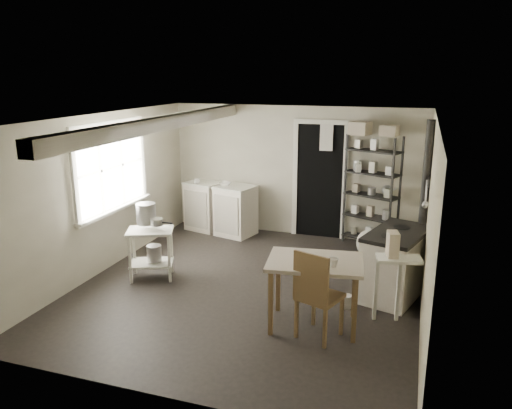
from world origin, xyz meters
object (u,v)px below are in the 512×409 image
(work_table, at_px, (314,295))
(base_cabinets, at_px, (220,207))
(chair, at_px, (320,296))
(prep_table, at_px, (151,251))
(stockpot, at_px, (146,214))
(shelf_rack, at_px, (372,190))
(stove, at_px, (396,263))
(flour_sack, at_px, (368,242))

(work_table, bearing_deg, base_cabinets, 128.76)
(base_cabinets, xyz_separation_m, chair, (2.47, -3.17, 0.02))
(base_cabinets, bearing_deg, prep_table, -78.76)
(prep_table, height_order, chair, chair)
(prep_table, bearing_deg, base_cabinets, 87.01)
(base_cabinets, bearing_deg, chair, -37.77)
(prep_table, relative_size, stockpot, 2.44)
(shelf_rack, xyz_separation_m, chair, (-0.20, -3.29, -0.46))
(stove, bearing_deg, flour_sack, 126.64)
(base_cabinets, relative_size, chair, 1.33)
(prep_table, relative_size, stove, 0.64)
(shelf_rack, height_order, flour_sack, shelf_rack)
(base_cabinets, relative_size, shelf_rack, 0.73)
(stove, relative_size, chair, 1.08)
(shelf_rack, relative_size, work_table, 1.76)
(stove, height_order, chair, chair)
(stockpot, height_order, chair, stockpot)
(stove, distance_m, chair, 1.56)
(stove, distance_m, work_table, 1.43)
(prep_table, bearing_deg, flour_sack, 33.23)
(base_cabinets, relative_size, work_table, 1.29)
(shelf_rack, height_order, chair, shelf_rack)
(stockpot, xyz_separation_m, base_cabinets, (0.18, 2.26, -0.48))
(work_table, relative_size, flour_sack, 2.50)
(stockpot, xyz_separation_m, work_table, (2.55, -0.68, -0.56))
(shelf_rack, relative_size, flour_sack, 4.40)
(shelf_rack, xyz_separation_m, work_table, (-0.31, -3.07, -0.57))
(prep_table, relative_size, chair, 0.69)
(work_table, relative_size, chair, 1.03)
(work_table, bearing_deg, shelf_rack, 84.19)
(prep_table, bearing_deg, stove, 8.58)
(chair, bearing_deg, flour_sack, 104.81)
(prep_table, relative_size, work_table, 0.68)
(stockpot, bearing_deg, flour_sack, 32.20)
(prep_table, xyz_separation_m, base_cabinets, (0.12, 2.30, 0.06))
(prep_table, bearing_deg, work_table, -14.65)
(base_cabinets, relative_size, stove, 1.23)
(shelf_rack, height_order, stove, shelf_rack)
(work_table, height_order, flour_sack, work_table)
(stockpot, distance_m, chair, 2.84)
(stockpot, bearing_deg, shelf_rack, 39.86)
(base_cabinets, height_order, shelf_rack, shelf_rack)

